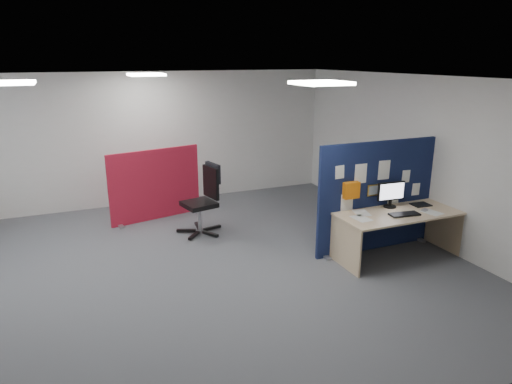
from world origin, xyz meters
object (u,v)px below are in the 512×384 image
object	(u,v)px
monitor_main	(391,193)
red_divider	(156,185)
main_desk	(396,221)
navy_divider	(377,196)
office_chair	(205,195)

from	to	relation	value
monitor_main	red_divider	xyz separation A→B (m)	(-3.08, 2.92, -0.30)
main_desk	red_divider	size ratio (longest dim) A/B	1.09
navy_divider	red_divider	size ratio (longest dim) A/B	1.21
red_divider	office_chair	xyz separation A→B (m)	(0.66, -1.03, 0.02)
navy_divider	monitor_main	bearing A→B (deg)	-46.87
navy_divider	main_desk	size ratio (longest dim) A/B	1.11
navy_divider	main_desk	distance (m)	0.48
red_divider	office_chair	bearing A→B (deg)	-70.08
main_desk	monitor_main	distance (m)	0.44
navy_divider	red_divider	world-z (taller)	navy_divider
red_divider	monitor_main	bearing A→B (deg)	-56.30
navy_divider	office_chair	world-z (taller)	navy_divider
monitor_main	main_desk	bearing A→B (deg)	-94.26
navy_divider	monitor_main	world-z (taller)	navy_divider
monitor_main	red_divider	distance (m)	4.26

